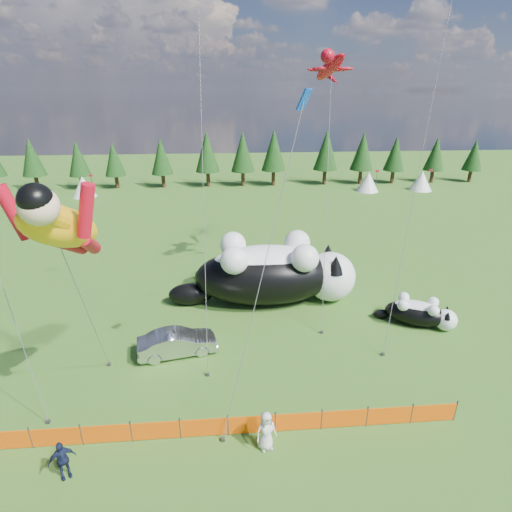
{
  "coord_description": "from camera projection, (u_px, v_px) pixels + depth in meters",
  "views": [
    {
      "loc": [
        1.12,
        -15.82,
        13.57
      ],
      "look_at": [
        2.76,
        4.0,
        5.31
      ],
      "focal_mm": 28.0,
      "sensor_mm": 36.0,
      "label": 1
    }
  ],
  "objects": [
    {
      "name": "car",
      "position": [
        177.0,
        343.0,
        21.99
      ],
      "size": [
        4.52,
        2.33,
        1.42
      ],
      "primitive_type": "imported",
      "rotation": [
        0.0,
        0.0,
        1.77
      ],
      "color": "silver",
      "rests_on": "ground"
    },
    {
      "name": "ground",
      "position": [
        207.0,
        388.0,
        19.68
      ],
      "size": [
        160.0,
        160.0,
        0.0
      ],
      "primitive_type": "plane",
      "color": "#193D0B",
      "rests_on": "ground"
    },
    {
      "name": "spectator_c",
      "position": [
        62.0,
        460.0,
        14.86
      ],
      "size": [
        1.1,
        0.92,
        1.67
      ],
      "primitive_type": "imported",
      "rotation": [
        0.0,
        0.0,
        0.52
      ],
      "color": "#141C39",
      "rests_on": "ground"
    },
    {
      "name": "gecko_kite",
      "position": [
        330.0,
        68.0,
        25.44
      ],
      "size": [
        3.57,
        10.51,
        16.79
      ],
      "color": "#B7091D",
      "rests_on": "ground"
    },
    {
      "name": "superhero_kite",
      "position": [
        61.0,
        227.0,
        13.89
      ],
      "size": [
        5.32,
        7.15,
        11.81
      ],
      "color": "#FEB00D",
      "rests_on": "ground"
    },
    {
      "name": "safety_fence",
      "position": [
        204.0,
        427.0,
        16.72
      ],
      "size": [
        22.06,
        0.06,
        1.1
      ],
      "color": "#262626",
      "rests_on": "ground"
    },
    {
      "name": "diamond_kite_a",
      "position": [
        199.0,
        8.0,
        18.48
      ],
      "size": [
        1.11,
        5.47,
        18.99
      ],
      "color": "#0B41B3",
      "rests_on": "ground"
    },
    {
      "name": "cat_small",
      "position": [
        420.0,
        313.0,
        24.71
      ],
      "size": [
        4.64,
        3.17,
        1.79
      ],
      "rotation": [
        0.0,
        0.0,
        -0.45
      ],
      "color": "black",
      "rests_on": "ground"
    },
    {
      "name": "spectator_e",
      "position": [
        266.0,
        431.0,
        16.05
      ],
      "size": [
        1.0,
        0.81,
        1.79
      ],
      "primitive_type": "imported",
      "rotation": [
        0.0,
        0.0,
        0.31
      ],
      "color": "silver",
      "rests_on": "ground"
    },
    {
      "name": "tree_line",
      "position": [
        215.0,
        160.0,
        59.56
      ],
      "size": [
        90.0,
        4.0,
        8.0
      ],
      "primitive_type": null,
      "color": "black",
      "rests_on": "ground"
    },
    {
      "name": "festival_tents",
      "position": [
        293.0,
        183.0,
        56.79
      ],
      "size": [
        50.0,
        3.2,
        2.8
      ],
      "primitive_type": null,
      "color": "white",
      "rests_on": "ground"
    },
    {
      "name": "cat_large",
      "position": [
        274.0,
        272.0,
        27.03
      ],
      "size": [
        12.82,
        4.58,
        4.64
      ],
      "rotation": [
        0.0,
        0.0,
        -0.0
      ],
      "color": "black",
      "rests_on": "ground"
    },
    {
      "name": "diamond_kite_c",
      "position": [
        301.0,
        115.0,
        14.38
      ],
      "size": [
        3.81,
        3.2,
        14.25
      ],
      "color": "#0B41B3",
      "rests_on": "ground"
    }
  ]
}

